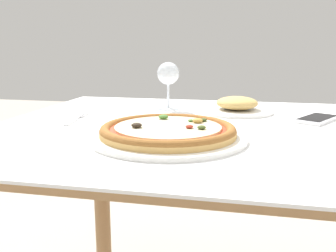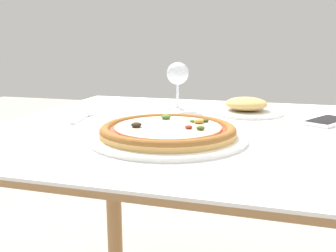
{
  "view_description": "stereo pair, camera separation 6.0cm",
  "coord_description": "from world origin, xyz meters",
  "px_view_note": "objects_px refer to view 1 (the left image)",
  "views": [
    {
      "loc": [
        -0.06,
        -0.93,
        0.96
      ],
      "look_at": [
        -0.22,
        -0.15,
        0.79
      ],
      "focal_mm": 40.0,
      "sensor_mm": 36.0,
      "label": 1
    },
    {
      "loc": [
        -0.0,
        -0.92,
        0.96
      ],
      "look_at": [
        -0.22,
        -0.15,
        0.79
      ],
      "focal_mm": 40.0,
      "sensor_mm": 36.0,
      "label": 2
    }
  ],
  "objects_px": {
    "side_plate": "(237,106)",
    "pizza_plate": "(168,132)",
    "dining_table": "(267,164)",
    "fork": "(76,119)",
    "cell_phone": "(317,119)",
    "wine_glass_far_left": "(168,76)"
  },
  "relations": [
    {
      "from": "side_plate",
      "to": "pizza_plate",
      "type": "bearing_deg",
      "value": -110.27
    },
    {
      "from": "dining_table",
      "to": "side_plate",
      "type": "relative_size",
      "value": 6.52
    },
    {
      "from": "dining_table",
      "to": "fork",
      "type": "bearing_deg",
      "value": 178.87
    },
    {
      "from": "pizza_plate",
      "to": "cell_phone",
      "type": "relative_size",
      "value": 2.17
    },
    {
      "from": "pizza_plate",
      "to": "side_plate",
      "type": "relative_size",
      "value": 1.6
    },
    {
      "from": "pizza_plate",
      "to": "side_plate",
      "type": "distance_m",
      "value": 0.4
    },
    {
      "from": "dining_table",
      "to": "side_plate",
      "type": "distance_m",
      "value": 0.26
    },
    {
      "from": "side_plate",
      "to": "cell_phone",
      "type": "bearing_deg",
      "value": -21.62
    },
    {
      "from": "cell_phone",
      "to": "side_plate",
      "type": "bearing_deg",
      "value": 158.38
    },
    {
      "from": "dining_table",
      "to": "cell_phone",
      "type": "bearing_deg",
      "value": 44.32
    },
    {
      "from": "fork",
      "to": "side_plate",
      "type": "xyz_separation_m",
      "value": [
        0.43,
        0.21,
        0.02
      ]
    },
    {
      "from": "dining_table",
      "to": "side_plate",
      "type": "height_order",
      "value": "side_plate"
    },
    {
      "from": "dining_table",
      "to": "pizza_plate",
      "type": "distance_m",
      "value": 0.29
    },
    {
      "from": "dining_table",
      "to": "pizza_plate",
      "type": "relative_size",
      "value": 4.07
    },
    {
      "from": "wine_glass_far_left",
      "to": "side_plate",
      "type": "xyz_separation_m",
      "value": [
        0.22,
        -0.02,
        -0.09
      ]
    },
    {
      "from": "dining_table",
      "to": "pizza_plate",
      "type": "bearing_deg",
      "value": -145.31
    },
    {
      "from": "fork",
      "to": "wine_glass_far_left",
      "type": "relative_size",
      "value": 1.13
    },
    {
      "from": "wine_glass_far_left",
      "to": "cell_phone",
      "type": "bearing_deg",
      "value": -14.13
    },
    {
      "from": "pizza_plate",
      "to": "fork",
      "type": "height_order",
      "value": "pizza_plate"
    },
    {
      "from": "wine_glass_far_left",
      "to": "dining_table",
      "type": "bearing_deg",
      "value": -38.01
    },
    {
      "from": "wine_glass_far_left",
      "to": "cell_phone",
      "type": "relative_size",
      "value": 0.94
    },
    {
      "from": "cell_phone",
      "to": "fork",
      "type": "bearing_deg",
      "value": -169.68
    }
  ]
}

